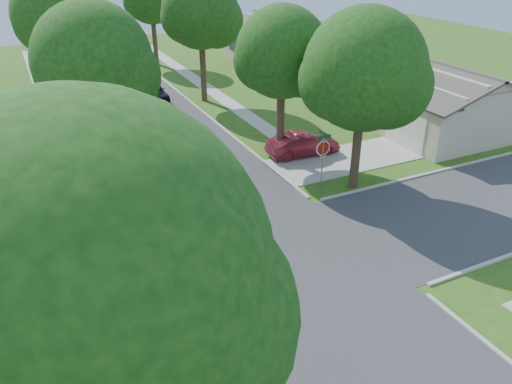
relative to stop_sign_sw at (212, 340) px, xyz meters
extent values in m
plane|color=#2B5717|center=(4.70, 4.70, -2.03)|extent=(100.00, 100.00, 0.00)
cube|color=#333335|center=(4.70, 4.70, -2.03)|extent=(7.00, 100.00, 0.02)
cube|color=#9E9B91|center=(10.80, 30.70, -2.01)|extent=(1.20, 40.00, 0.04)
cube|color=#9E9B91|center=(-1.40, 30.70, -2.01)|extent=(1.20, 40.00, 0.04)
cube|color=#9E9B91|center=(12.60, 11.80, -2.01)|extent=(8.80, 3.60, 0.05)
cube|color=gray|center=(0.00, 0.00, -0.68)|extent=(0.06, 0.06, 2.70)
cylinder|color=white|center=(0.00, 0.00, 0.12)|extent=(1.05, 0.02, 1.05)
cylinder|color=#AF170C|center=(0.00, 0.00, 0.12)|extent=(0.90, 0.03, 0.90)
cube|color=#AF170C|center=(0.00, 0.00, -0.35)|extent=(0.34, 0.03, 0.12)
cube|color=white|center=(0.00, 0.00, -0.35)|extent=(0.30, 0.03, 0.08)
cube|color=#0C5426|center=(0.00, 0.00, 0.69)|extent=(0.80, 0.02, 0.16)
cube|color=#0C5426|center=(0.00, 0.00, 0.87)|extent=(0.02, 0.80, 0.16)
cube|color=gray|center=(9.40, 9.40, -0.68)|extent=(0.06, 0.06, 2.70)
cylinder|color=white|center=(9.40, 9.40, 0.12)|extent=(1.05, 0.02, 1.05)
cylinder|color=#AF170C|center=(9.40, 9.40, 0.12)|extent=(0.90, 0.03, 0.90)
cube|color=#AF170C|center=(9.40, 9.40, -0.35)|extent=(0.34, 0.03, 0.12)
cube|color=white|center=(9.40, 9.40, -0.35)|extent=(0.30, 0.03, 0.08)
cube|color=#0C5426|center=(9.40, 9.40, 0.69)|extent=(0.80, 0.02, 0.16)
cube|color=#0C5426|center=(9.40, 9.40, 0.87)|extent=(0.02, 0.80, 0.16)
cylinder|color=#38281C|center=(9.40, 13.70, -0.05)|extent=(0.44, 0.44, 3.95)
sphere|color=#113E0F|center=(9.40, 13.70, 3.85)|extent=(4.80, 4.80, 4.80)
sphere|color=#113E0F|center=(10.24, 13.22, 3.25)|extent=(3.46, 3.46, 3.46)
sphere|color=#113E0F|center=(8.68, 14.30, 3.37)|extent=(3.26, 3.26, 3.26)
cylinder|color=#38281C|center=(9.40, 25.70, 0.12)|extent=(0.44, 0.44, 4.30)
sphere|color=#113E0F|center=(9.40, 25.70, 4.48)|extent=(5.40, 5.40, 5.40)
sphere|color=#113E0F|center=(10.35, 25.16, 3.81)|extent=(3.89, 3.89, 3.89)
sphere|color=#113E0F|center=(8.59, 26.38, 3.94)|extent=(3.67, 3.67, 3.67)
cylinder|color=#38281C|center=(9.40, 38.70, 0.07)|extent=(0.44, 0.44, 4.20)
sphere|color=#113E0F|center=(10.28, 38.20, 3.57)|extent=(3.60, 3.60, 3.60)
sphere|color=#113E0F|center=(8.65, 39.33, 3.69)|extent=(3.40, 3.40, 3.40)
cylinder|color=#38281C|center=(0.00, 13.70, 0.09)|extent=(0.44, 0.44, 4.25)
sphere|color=#113E0F|center=(0.00, 13.70, 4.34)|extent=(5.20, 5.20, 5.20)
sphere|color=#113E0F|center=(0.91, 13.18, 3.69)|extent=(3.74, 3.74, 3.74)
sphere|color=#113E0F|center=(-0.78, 14.35, 3.82)|extent=(3.54, 3.54, 3.54)
cylinder|color=#38281C|center=(0.00, 25.70, 0.19)|extent=(0.44, 0.44, 4.44)
sphere|color=#113E0F|center=(0.00, 25.70, 4.73)|extent=(5.60, 5.60, 5.60)
sphere|color=#113E0F|center=(0.98, 25.14, 4.03)|extent=(4.03, 4.03, 4.03)
sphere|color=#113E0F|center=(-0.84, 26.40, 4.17)|extent=(3.81, 3.81, 3.81)
cylinder|color=#38281C|center=(0.00, 38.70, -0.08)|extent=(0.44, 0.44, 3.90)
sphere|color=#113E0F|center=(0.00, 38.70, 3.70)|extent=(4.60, 4.60, 4.60)
sphere|color=#113E0F|center=(0.80, 38.24, 3.13)|extent=(3.31, 3.31, 3.31)
sphere|color=#113E0F|center=(-0.69, 39.28, 3.24)|extent=(3.13, 3.13, 3.13)
sphere|color=#113E0F|center=(-2.80, -2.30, 4.52)|extent=(6.00, 6.00, 6.00)
sphere|color=#113E0F|center=(-1.75, -2.90, 3.77)|extent=(4.32, 4.32, 4.32)
sphere|color=#113E0F|center=(-3.70, -1.55, 3.92)|extent=(4.08, 4.08, 4.08)
cylinder|color=#38281C|center=(11.00, 8.90, -0.26)|extent=(0.44, 0.44, 3.54)
sphere|color=#113E0F|center=(11.00, 8.90, 3.83)|extent=(5.60, 5.60, 5.60)
sphere|color=#113E0F|center=(11.98, 8.34, 3.13)|extent=(4.03, 4.03, 4.03)
sphere|color=#113E0F|center=(10.16, 9.60, 3.27)|extent=(3.81, 3.81, 3.81)
cube|color=#B4A78E|center=(20.70, 15.70, -0.63)|extent=(8.00, 13.00, 2.80)
cube|color=#423E38|center=(22.70, 15.70, 1.42)|extent=(4.42, 13.60, 1.56)
cube|color=#423E38|center=(18.70, 15.70, 1.42)|extent=(4.42, 13.60, 1.56)
cube|color=silver|center=(16.67, 11.80, -0.93)|extent=(0.06, 3.20, 2.20)
cube|color=silver|center=(16.67, 16.35, -1.03)|extent=(0.06, 0.90, 2.00)
cube|color=#1E2633|center=(16.67, 18.95, -0.48)|extent=(0.06, 1.80, 1.10)
cube|color=#B4A78E|center=(20.70, 33.70, -0.63)|extent=(8.00, 13.00, 2.80)
cube|color=#423E38|center=(22.70, 33.70, 1.42)|extent=(4.42, 13.60, 1.56)
cube|color=#423E38|center=(18.70, 33.70, 1.42)|extent=(4.42, 13.60, 1.56)
cube|color=silver|center=(16.67, 29.80, -0.93)|extent=(0.06, 3.20, 2.20)
cube|color=silver|center=(16.67, 34.35, -1.03)|extent=(0.06, 0.90, 2.00)
cube|color=#1E2633|center=(16.67, 36.95, -0.48)|extent=(0.06, 1.80, 1.10)
imported|color=#5C131C|center=(10.70, 13.40, -1.35)|extent=(4.22, 1.72, 1.36)
imported|color=black|center=(5.90, 27.52, -1.32)|extent=(1.89, 4.23, 1.41)
imported|color=black|center=(3.50, 44.86, -1.34)|extent=(2.26, 4.90, 1.39)
camera|label=1|loc=(-3.18, -9.11, 9.28)|focal=35.00mm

